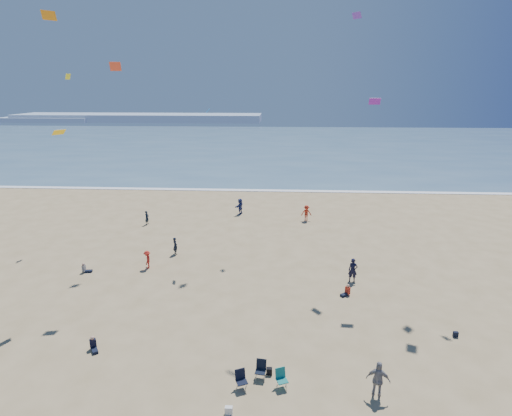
{
  "coord_description": "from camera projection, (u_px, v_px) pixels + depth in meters",
  "views": [
    {
      "loc": [
        3.09,
        -11.6,
        14.41
      ],
      "look_at": [
        2.0,
        8.0,
        8.5
      ],
      "focal_mm": 28.0,
      "sensor_mm": 36.0,
      "label": 1
    }
  ],
  "objects": [
    {
      "name": "ocean",
      "position": [
        267.0,
        144.0,
        106.23
      ],
      "size": [
        220.0,
        100.0,
        0.06
      ],
      "primitive_type": "cube",
      "color": "#476B84",
      "rests_on": "ground"
    },
    {
      "name": "surf_line",
      "position": [
        256.0,
        190.0,
        58.42
      ],
      "size": [
        220.0,
        1.2,
        0.08
      ],
      "primitive_type": "cube",
      "color": "white",
      "rests_on": "ground"
    },
    {
      "name": "headland_far",
      "position": [
        139.0,
        118.0,
        180.68
      ],
      "size": [
        110.0,
        20.0,
        3.2
      ],
      "primitive_type": "cube",
      "color": "#7A8EA8",
      "rests_on": "ground"
    },
    {
      "name": "headland_near",
      "position": [
        48.0,
        119.0,
        178.21
      ],
      "size": [
        40.0,
        14.0,
        2.0
      ],
      "primitive_type": "cube",
      "color": "#7A8EA8",
      "rests_on": "ground"
    },
    {
      "name": "standing_flyers",
      "position": [
        267.0,
        298.0,
        26.77
      ],
      "size": [
        33.25,
        44.68,
        1.94
      ],
      "color": "white",
      "rests_on": "ground"
    },
    {
      "name": "seated_group",
      "position": [
        212.0,
        354.0,
        21.92
      ],
      "size": [
        22.54,
        24.06,
        0.84
      ],
      "color": "white",
      "rests_on": "ground"
    },
    {
      "name": "chair_cluster",
      "position": [
        261.0,
        377.0,
        20.03
      ],
      "size": [
        2.78,
        1.54,
        1.0
      ],
      "color": "black",
      "rests_on": "ground"
    },
    {
      "name": "white_tote",
      "position": [
        229.0,
        410.0,
        18.34
      ],
      "size": [
        0.35,
        0.2,
        0.4
      ],
      "primitive_type": "cube",
      "color": "silver",
      "rests_on": "ground"
    },
    {
      "name": "black_backpack",
      "position": [
        269.0,
        371.0,
        20.89
      ],
      "size": [
        0.3,
        0.22,
        0.38
      ],
      "primitive_type": "cube",
      "color": "black",
      "rests_on": "ground"
    },
    {
      "name": "navy_bag",
      "position": [
        456.0,
        334.0,
        24.06
      ],
      "size": [
        0.28,
        0.18,
        0.34
      ],
      "primitive_type": "cube",
      "color": "black",
      "rests_on": "ground"
    },
    {
      "name": "kites_aloft",
      "position": [
        400.0,
        96.0,
        23.02
      ],
      "size": [
        39.53,
        35.11,
        27.7
      ],
      "color": "silver",
      "rests_on": "ground"
    }
  ]
}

